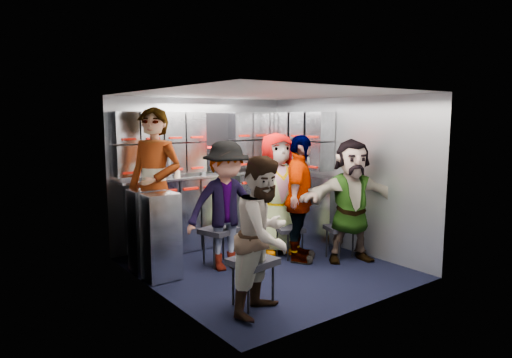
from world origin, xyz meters
TOP-DOWN VIEW (x-y plane):
  - floor at (0.00, 0.00)m, footprint 3.00×3.00m
  - wall_back at (0.00, 1.50)m, footprint 2.80×0.04m
  - wall_left at (-1.40, 0.00)m, footprint 0.04×3.00m
  - wall_right at (1.40, 0.00)m, footprint 0.04×3.00m
  - ceiling at (0.00, 0.00)m, footprint 2.80×3.00m
  - cart_bank_back at (0.00, 1.29)m, footprint 2.68×0.38m
  - cart_bank_left at (-1.19, 0.56)m, footprint 0.38×0.76m
  - counter at (0.00, 1.29)m, footprint 2.68×0.42m
  - locker_bank_back at (0.00, 1.35)m, footprint 2.68×0.28m
  - locker_bank_right at (1.25, 0.70)m, footprint 0.28×1.00m
  - right_cabinet at (1.25, 0.60)m, footprint 0.28×1.20m
  - coffee_niche at (0.18, 1.41)m, footprint 0.46×0.16m
  - red_latch_strip at (0.00, 1.09)m, footprint 2.60×0.02m
  - jump_seat_near_left at (-0.79, -0.82)m, footprint 0.45×0.44m
  - jump_seat_mid_left at (-0.39, 0.44)m, footprint 0.48×0.47m
  - jump_seat_center at (0.52, 0.60)m, footprint 0.42×0.40m
  - jump_seat_mid_right at (0.52, 0.14)m, footprint 0.44×0.43m
  - jump_seat_near_right at (1.05, -0.25)m, footprint 0.45×0.44m
  - attendant_standing at (-1.05, 0.81)m, footprint 0.77×0.85m
  - attendant_arc_a at (-0.79, -1.00)m, footprint 0.89×0.81m
  - attendant_arc_b at (-0.39, 0.26)m, footprint 1.09×0.75m
  - attendant_arc_c at (0.52, 0.42)m, footprint 0.89×0.67m
  - attendant_arc_d at (0.52, -0.04)m, footprint 0.97×0.91m
  - attendant_arc_e at (1.05, -0.43)m, footprint 1.50×1.05m
  - bottle_left at (-0.12, 1.24)m, footprint 0.06×0.06m
  - bottle_mid at (-0.65, 1.24)m, footprint 0.07×0.07m
  - bottle_right at (0.16, 1.24)m, footprint 0.07×0.07m
  - cup_left at (-0.54, 1.23)m, footprint 0.08×0.08m
  - cup_right at (0.65, 1.23)m, footprint 0.07×0.07m

SIDE VIEW (x-z plane):
  - floor at x=0.00m, z-range 0.00..0.00m
  - jump_seat_mid_right at x=0.52m, z-range 0.15..0.56m
  - jump_seat_near_right at x=1.05m, z-range 0.16..0.57m
  - jump_seat_mid_left at x=-0.39m, z-range 0.18..0.64m
  - jump_seat_near_left at x=-0.79m, z-range 0.18..0.66m
  - jump_seat_center at x=0.52m, z-range 0.19..0.68m
  - cart_bank_back at x=0.00m, z-range 0.00..0.99m
  - cart_bank_left at x=-1.19m, z-range 0.00..0.99m
  - right_cabinet at x=1.25m, z-range 0.00..1.00m
  - attendant_arc_a at x=-0.79m, z-range 0.00..1.48m
  - attendant_arc_b at x=-0.39m, z-range 0.00..1.55m
  - attendant_arc_e at x=1.05m, z-range 0.00..1.56m
  - attendant_arc_d at x=0.52m, z-range 0.00..1.61m
  - attendant_arc_c at x=0.52m, z-range 0.00..1.63m
  - red_latch_strip at x=0.00m, z-range 0.86..0.90m
  - attendant_standing at x=-1.05m, z-range 0.00..1.95m
  - counter at x=0.00m, z-range 1.00..1.03m
  - wall_back at x=0.00m, z-range 0.00..2.10m
  - wall_left at x=-1.40m, z-range 0.00..2.10m
  - wall_right at x=1.40m, z-range 0.00..2.10m
  - cup_right at x=0.65m, z-range 1.03..1.13m
  - cup_left at x=-0.54m, z-range 1.03..1.14m
  - bottle_right at x=0.16m, z-range 1.03..1.27m
  - bottle_left at x=-0.12m, z-range 1.03..1.28m
  - bottle_mid at x=-0.65m, z-range 1.03..1.30m
  - coffee_niche at x=0.18m, z-range 1.05..1.89m
  - locker_bank_back at x=0.00m, z-range 1.08..1.90m
  - locker_bank_right at x=1.25m, z-range 1.08..1.90m
  - ceiling at x=0.00m, z-range 2.09..2.11m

